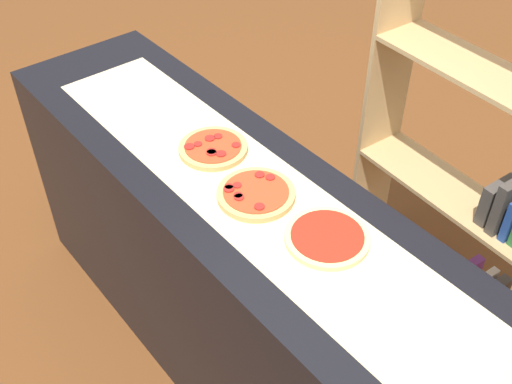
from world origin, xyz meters
The scene contains 7 objects.
ground_plane centered at (0.00, 0.00, 0.00)m, with size 12.00×12.00×0.00m, color brown.
counter centered at (0.00, 0.00, 0.47)m, with size 2.33×0.56×0.93m, color black.
parchment_paper centered at (0.00, 0.00, 0.93)m, with size 1.88×0.35×0.00m, color beige.
pizza_pepperoni_0 centered at (-0.26, 0.03, 0.94)m, with size 0.22×0.22×0.02m.
pizza_pepperoni_1 centered at (0.00, 0.00, 0.94)m, with size 0.23×0.23×0.03m.
pizza_plain_2 centered at (0.26, 0.04, 0.94)m, with size 0.24×0.24×0.02m.
bookshelf centered at (0.24, 0.89, 0.73)m, with size 0.87×0.30×1.62m.
Camera 1 is at (1.07, -0.87, 2.16)m, focal length 43.52 mm.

